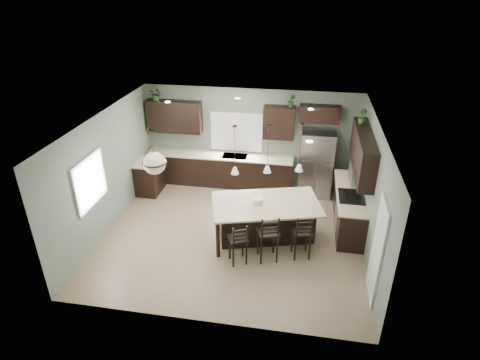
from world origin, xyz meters
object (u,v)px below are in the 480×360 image
Objects in this scene: refrigerator at (316,163)px; serving_dish at (257,201)px; bar_stool_center at (268,237)px; plant_back_left at (156,94)px; bar_stool_right at (301,236)px; bar_stool_left at (238,243)px; kitchen_island at (265,220)px.

refrigerator reaches higher than serving_dish.
refrigerator is at bearing 61.62° from serving_dish.
bar_stool_center is 5.25m from plant_back_left.
bar_stool_right is at bearing -1.12° from bar_stool_center.
bar_stool_center is (-0.97, -3.13, -0.35)m from refrigerator.
plant_back_left reaches higher than refrigerator.
bar_stool_left is (-1.57, -3.34, -0.43)m from refrigerator.
bar_stool_right is at bearing -49.62° from kitchen_island.
serving_dish is 4.41m from plant_back_left.
kitchen_island is at bearing 15.51° from serving_dish.
serving_dish is at bearing 47.95° from bar_stool_left.
kitchen_island is at bearing 131.03° from bar_stool_right.
bar_stool_center reaches higher than serving_dish.
plant_back_left reaches higher than bar_stool_left.
refrigerator reaches higher than bar_stool_left.
plant_back_left is (-3.19, 2.61, 1.59)m from serving_dish.
bar_stool_left is (-0.47, -1.00, 0.04)m from kitchen_island.
bar_stool_center reaches higher than kitchen_island.
plant_back_left is (-4.22, 3.12, 2.05)m from bar_stool_right.
bar_stool_left is at bearing -176.63° from bar_stool_right.
plant_back_left reaches higher than serving_dish.
serving_dish is at bearing -39.27° from plant_back_left.
plant_back_left reaches higher than bar_stool_right.
kitchen_island is 0.57m from serving_dish.
bar_stool_left is 5.05m from plant_back_left.
serving_dish is 0.91m from bar_stool_center.
serving_dish is (-1.30, -2.40, 0.07)m from refrigerator.
bar_stool_right is (1.31, 0.43, 0.04)m from bar_stool_left.
kitchen_island is at bearing -37.06° from plant_back_left.
refrigerator is 0.77× the size of kitchen_island.
bar_stool_left reaches higher than kitchen_island.
refrigerator reaches higher than bar_stool_right.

